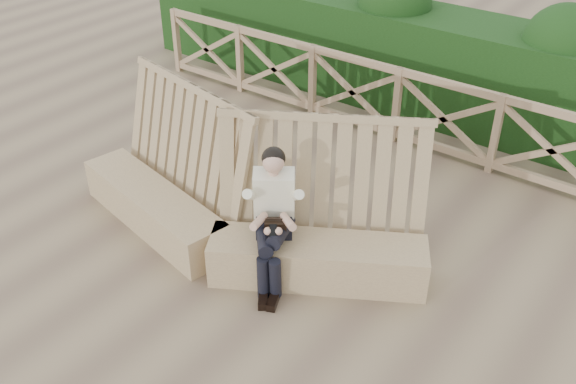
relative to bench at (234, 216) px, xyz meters
The scene contains 5 objects.
ground 1.03m from the bench, 16.75° to the right, with size 60.00×60.00×0.00m, color brown.
bench is the anchor object (origin of this frame).
woman 0.74m from the bench, 10.23° to the right, with size 0.71×0.89×1.45m.
guardrail 3.36m from the bench, 74.30° to the left, with size 10.10×0.09×1.10m.
hedge 4.53m from the bench, 78.42° to the left, with size 12.00×1.20×1.50m, color black.
Camera 1 is at (2.94, -3.90, 4.42)m, focal length 40.00 mm.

